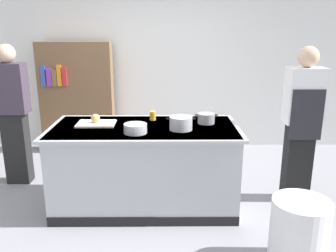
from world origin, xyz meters
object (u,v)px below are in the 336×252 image
at_px(stock_pot, 181,123).
at_px(sauce_pan, 206,118).
at_px(onion, 95,118).
at_px(person_guest, 13,112).
at_px(mixing_bowl, 135,128).
at_px(trash_bin, 299,234).
at_px(juice_cup, 153,116).
at_px(person_chef, 302,122).
at_px(bookshelf, 77,98).

xyz_separation_m(stock_pot, sauce_pan, (0.28, 0.24, -0.01)).
relative_size(onion, stock_pot, 0.32).
bearing_deg(person_guest, mixing_bowl, 42.42).
distance_m(stock_pot, trash_bin, 1.48).
bearing_deg(stock_pot, sauce_pan, 40.30).
height_order(juice_cup, person_chef, person_chef).
bearing_deg(person_guest, juice_cup, 59.47).
xyz_separation_m(stock_pot, mixing_bowl, (-0.45, -0.12, -0.02)).
distance_m(juice_cup, trash_bin, 1.91).
xyz_separation_m(sauce_pan, person_guest, (-2.29, 0.49, -0.04)).
relative_size(onion, mixing_bowl, 0.42).
xyz_separation_m(onion, sauce_pan, (1.19, 0.03, -0.01)).
bearing_deg(sauce_pan, bookshelf, 137.14).
height_order(stock_pot, sauce_pan, stock_pot).
bearing_deg(juice_cup, onion, -163.77).
distance_m(sauce_pan, juice_cup, 0.60).
bearing_deg(person_guest, bookshelf, 138.40).
distance_m(stock_pot, mixing_bowl, 0.47).
distance_m(onion, person_chef, 2.23).
bearing_deg(mixing_bowl, onion, 144.59).
bearing_deg(juice_cup, trash_bin, -47.18).
relative_size(person_chef, bookshelf, 1.01).
height_order(onion, stock_pot, stock_pot).
xyz_separation_m(mixing_bowl, person_guest, (-1.56, 0.85, -0.04)).
distance_m(trash_bin, person_chef, 1.39).
bearing_deg(person_chef, onion, 86.63).
bearing_deg(trash_bin, stock_pot, 134.64).
xyz_separation_m(trash_bin, person_chef, (0.40, 1.17, 0.62)).
bearing_deg(mixing_bowl, juice_cup, 72.85).
bearing_deg(stock_pot, onion, 167.17).
relative_size(stock_pot, person_guest, 0.17).
height_order(sauce_pan, person_chef, person_chef).
bearing_deg(bookshelf, juice_cup, -51.43).
xyz_separation_m(juice_cup, person_chef, (1.62, -0.14, -0.04)).
relative_size(sauce_pan, person_guest, 0.14).
relative_size(onion, trash_bin, 0.16).
bearing_deg(stock_pot, trash_bin, -45.36).
bearing_deg(mixing_bowl, bookshelf, 117.72).
bearing_deg(onion, juice_cup, 16.23).
relative_size(juice_cup, person_guest, 0.06).
distance_m(juice_cup, person_chef, 1.63).
height_order(onion, bookshelf, bookshelf).
height_order(stock_pot, trash_bin, stock_pot).
relative_size(sauce_pan, person_chef, 0.14).
bearing_deg(stock_pot, person_guest, 159.96).
distance_m(onion, person_guest, 1.22).
bearing_deg(juice_cup, person_chef, -5.08).
relative_size(onion, sauce_pan, 0.38).
xyz_separation_m(mixing_bowl, trash_bin, (1.37, -0.82, -0.65)).
height_order(juice_cup, bookshelf, bookshelf).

